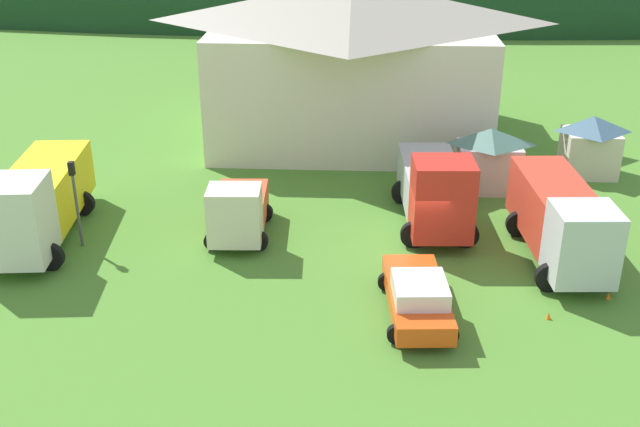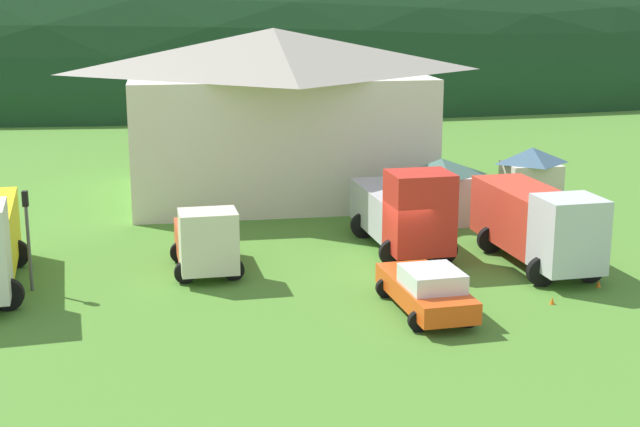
% 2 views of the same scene
% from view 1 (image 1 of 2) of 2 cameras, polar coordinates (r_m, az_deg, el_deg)
% --- Properties ---
extents(ground_plane, '(200.00, 200.00, 0.00)m').
position_cam_1_polar(ground_plane, '(31.12, 7.04, -2.73)').
color(ground_plane, '#4C842D').
extents(depot_building, '(16.00, 12.81, 8.73)m').
position_cam_1_polar(depot_building, '(43.38, 2.33, 11.64)').
color(depot_building, silver).
rests_on(depot_building, ground).
extents(play_shed_cream, '(2.78, 2.39, 3.06)m').
position_cam_1_polar(play_shed_cream, '(40.35, 19.67, 4.90)').
color(play_shed_cream, beige).
rests_on(play_shed_cream, ground).
extents(play_shed_pink, '(3.19, 2.21, 3.09)m').
position_cam_1_polar(play_shed_pink, '(36.99, 12.57, 4.06)').
color(play_shed_pink, beige).
rests_on(play_shed_pink, ground).
extents(flatbed_truck_yellow, '(3.77, 8.66, 3.69)m').
position_cam_1_polar(flatbed_truck_yellow, '(32.97, -20.61, 0.97)').
color(flatbed_truck_yellow, silver).
rests_on(flatbed_truck_yellow, ground).
extents(light_truck_cream, '(2.73, 4.74, 2.70)m').
position_cam_1_polar(light_truck_cream, '(31.48, -6.19, 0.25)').
color(light_truck_cream, beige).
rests_on(light_truck_cream, ground).
extents(crane_truck_red, '(3.42, 7.44, 3.74)m').
position_cam_1_polar(crane_truck_red, '(32.62, 8.63, 1.88)').
color(crane_truck_red, red).
rests_on(crane_truck_red, ground).
extents(tow_truck_silver, '(3.33, 7.63, 3.29)m').
position_cam_1_polar(tow_truck_silver, '(30.85, 17.67, -0.36)').
color(tow_truck_silver, silver).
rests_on(tow_truck_silver, ground).
extents(service_pickup_orange, '(2.60, 5.16, 1.66)m').
position_cam_1_polar(service_pickup_orange, '(26.28, 7.33, -6.17)').
color(service_pickup_orange, '#F04E16').
rests_on(service_pickup_orange, ground).
extents(traffic_light_west, '(0.20, 0.32, 3.68)m').
position_cam_1_polar(traffic_light_west, '(31.81, -17.93, 1.37)').
color(traffic_light_west, '#4C4C51').
rests_on(traffic_light_west, ground).
extents(traffic_cone_near_pickup, '(0.36, 0.36, 0.51)m').
position_cam_1_polar(traffic_cone_near_pickup, '(27.52, 16.78, -7.60)').
color(traffic_cone_near_pickup, orange).
rests_on(traffic_cone_near_pickup, ground).
extents(traffic_cone_mid_row, '(0.36, 0.36, 0.52)m').
position_cam_1_polar(traffic_cone_mid_row, '(29.43, 20.83, -6.00)').
color(traffic_cone_mid_row, orange).
rests_on(traffic_cone_mid_row, ground).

